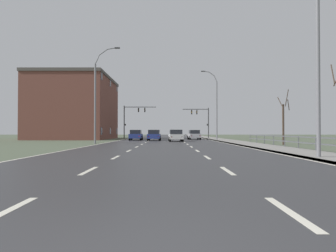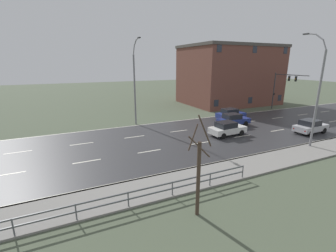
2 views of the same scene
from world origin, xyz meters
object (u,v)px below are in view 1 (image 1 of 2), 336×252
object	(u,v)px
street_lamp_foreground	(316,44)
street_lamp_left_bank	(99,97)
street_lamp_midground	(217,106)
car_near_left	(138,135)
car_mid_centre	(156,135)
brick_building	(77,108)
car_distant	(196,135)
car_far_right	(177,135)
traffic_signal_right	(203,117)
traffic_signal_left	(134,116)

from	to	relation	value
street_lamp_foreground	street_lamp_left_bank	distance (m)	23.99
street_lamp_midground	car_near_left	distance (m)	12.68
car_mid_centre	brick_building	bearing A→B (deg)	145.05
street_lamp_foreground	car_distant	bearing A→B (deg)	94.54
car_far_right	car_near_left	distance (m)	7.83
car_near_left	car_distant	size ratio (longest dim) A/B	0.98
car_distant	car_mid_centre	size ratio (longest dim) A/B	1.01
street_lamp_left_bank	street_lamp_midground	bearing A→B (deg)	40.24
car_far_right	car_distant	bearing A→B (deg)	67.85
street_lamp_midground	car_distant	distance (m)	6.72
car_near_left	car_mid_centre	bearing A→B (deg)	-33.91
car_near_left	traffic_signal_right	bearing A→B (deg)	46.23
traffic_signal_right	street_lamp_left_bank	bearing A→B (deg)	-119.92
traffic_signal_left	car_mid_centre	xyz separation A→B (m)	(4.73, -13.75, -3.49)
traffic_signal_right	traffic_signal_left	bearing A→B (deg)	178.80
car_near_left	street_lamp_foreground	bearing A→B (deg)	-69.34
car_far_right	car_distant	size ratio (longest dim) A/B	1.00
car_distant	brick_building	size ratio (longest dim) A/B	0.24
traffic_signal_right	car_far_right	distance (m)	17.91
street_lamp_foreground	street_lamp_left_bank	size ratio (longest dim) A/B	1.08
car_near_left	car_distant	world-z (taller)	same
car_mid_centre	brick_building	distance (m)	18.60
traffic_signal_right	street_lamp_midground	bearing A→B (deg)	-86.30
traffic_signal_left	car_far_right	xyz separation A→B (m)	(7.75, -17.08, -3.49)
street_lamp_midground	car_mid_centre	world-z (taller)	street_lamp_midground
car_distant	traffic_signal_right	bearing A→B (deg)	71.61
street_lamp_foreground	street_lamp_left_bank	xyz separation A→B (m)	(-14.82, 18.86, -0.42)
brick_building	street_lamp_foreground	bearing A→B (deg)	-59.79
traffic_signal_left	car_near_left	world-z (taller)	traffic_signal_left
traffic_signal_right	car_distant	bearing A→B (deg)	-105.43
traffic_signal_left	car_far_right	size ratio (longest dim) A/B	1.48
street_lamp_foreground	car_near_left	world-z (taller)	street_lamp_foreground
traffic_signal_left	car_distant	distance (m)	13.95
street_lamp_foreground	car_far_right	bearing A→B (deg)	102.85
brick_building	traffic_signal_left	bearing A→B (deg)	17.63
street_lamp_left_bank	car_mid_centre	distance (m)	13.14
street_lamp_foreground	brick_building	xyz separation A→B (m)	(-23.58, 40.50, -0.04)
street_lamp_foreground	car_mid_centre	world-z (taller)	street_lamp_foreground
car_near_left	brick_building	bearing A→B (deg)	143.37
street_lamp_left_bank	car_far_right	bearing A→B (deg)	41.17
street_lamp_midground	car_near_left	size ratio (longest dim) A/B	2.54
traffic_signal_left	brick_building	size ratio (longest dim) A/B	0.36
car_near_left	car_far_right	bearing A→B (deg)	-41.71
street_lamp_left_bank	car_distant	world-z (taller)	street_lamp_left_bank
street_lamp_left_bank	car_near_left	world-z (taller)	street_lamp_left_bank
car_far_right	car_distant	world-z (taller)	same
street_lamp_foreground	car_distant	xyz separation A→B (m)	(-2.84, 35.72, -4.75)
car_near_left	car_mid_centre	world-z (taller)	same
street_lamp_foreground	traffic_signal_left	bearing A→B (deg)	107.56
car_near_left	car_mid_centre	distance (m)	3.40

